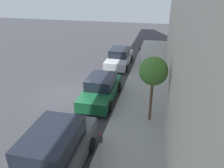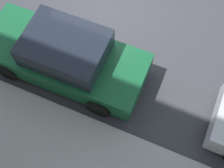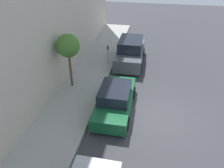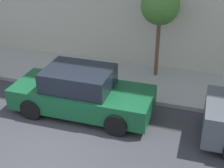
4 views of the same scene
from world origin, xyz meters
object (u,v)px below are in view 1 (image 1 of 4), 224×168
Objects in this scene: parked_suv_nearest at (54,155)px; parked_sedan_second at (101,89)px; parked_sedan_third at (119,58)px; parking_meter_far at (140,53)px; street_tree at (153,72)px; parking_meter_near at (101,147)px.

parked_suv_nearest is 6.21m from parked_sedan_second.
parking_meter_far reaches higher than parked_sedan_third.
parking_meter_far is (1.59, 7.19, 0.35)m from parked_sedan_second.
parked_suv_nearest reaches higher than parking_meter_far.
parked_sedan_second is 6.46m from parked_sedan_third.
parked_suv_nearest reaches higher than parked_sedan_second.
parked_sedan_third is 9.17m from street_tree.
parking_meter_near is at bearing -90.00° from parking_meter_far.
parked_sedan_second is 1.00× the size of parked_sedan_third.
street_tree reaches higher than parking_meter_far.
parked_suv_nearest reaches higher than parking_meter_near.
parked_sedan_third is at bearing 111.96° from street_tree.
parking_meter_far is at bearing 77.56° from parked_sedan_second.
parked_suv_nearest is 5.81m from street_tree.
parked_sedan_third is 12.09m from parking_meter_near.
street_tree is (3.26, 4.40, 1.95)m from parked_suv_nearest.
parking_meter_far is at bearing 100.16° from street_tree.
parked_suv_nearest is at bearing -156.78° from parking_meter_near.
parking_meter_far reaches higher than parking_meter_near.
parked_sedan_third is (-0.13, 6.46, 0.00)m from parked_sedan_second.
parked_suv_nearest is 1.79m from parking_meter_near.
parked_suv_nearest is 1.39× the size of street_tree.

